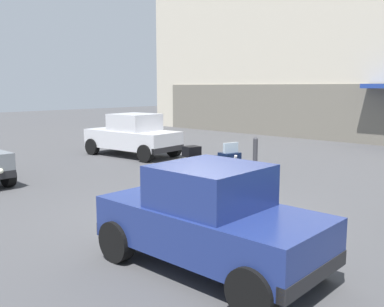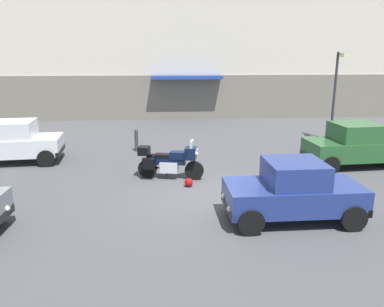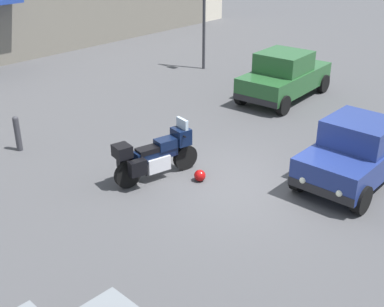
% 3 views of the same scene
% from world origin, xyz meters
% --- Properties ---
extents(ground_plane, '(80.00, 80.00, 0.00)m').
position_xyz_m(ground_plane, '(0.00, 0.00, 0.00)').
color(ground_plane, '#424244').
extents(motorcycle, '(2.24, 1.00, 1.36)m').
position_xyz_m(motorcycle, '(-1.03, 1.64, 0.62)').
color(motorcycle, black).
rests_on(motorcycle, ground).
extents(helmet, '(0.28, 0.28, 0.28)m').
position_xyz_m(helmet, '(-0.42, 0.77, 0.14)').
color(helmet, '#990C0C').
rests_on(helmet, ground).
extents(car_compact_side, '(3.49, 1.74, 1.56)m').
position_xyz_m(car_compact_side, '(2.04, -1.94, 0.77)').
color(car_compact_side, navy).
rests_on(car_compact_side, ground).
extents(car_wagon_end, '(3.98, 2.10, 1.64)m').
position_xyz_m(car_wagon_end, '(-7.10, 4.06, 0.81)').
color(car_wagon_end, silver).
rests_on(car_wagon_end, ground).
extents(bollard_curbside, '(0.16, 0.16, 0.98)m').
position_xyz_m(bollard_curbside, '(-2.38, 5.52, 0.52)').
color(bollard_curbside, '#333338').
rests_on(bollard_curbside, ground).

